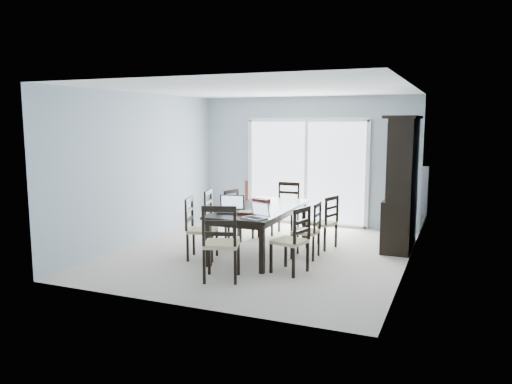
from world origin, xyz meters
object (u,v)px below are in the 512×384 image
at_px(chair_end_far, 287,203).
at_px(game_box, 261,201).
at_px(chair_right_near, 295,233).
at_px(laptop_dark, 231,209).
at_px(hot_tub, 290,195).
at_px(chair_left_far, 236,209).
at_px(chair_left_near, 196,221).
at_px(chair_right_far, 326,216).
at_px(chair_right_mid, 311,224).
at_px(dining_table, 261,212).
at_px(china_hutch, 402,184).
at_px(cell_phone, 248,217).
at_px(laptop_silver, 254,215).
at_px(chair_left_mid, 215,212).
at_px(chair_end_near, 220,235).

height_order(chair_end_far, game_box, chair_end_far).
relative_size(chair_right_near, chair_end_far, 0.97).
bearing_deg(laptop_dark, hot_tub, 79.65).
height_order(chair_left_far, game_box, chair_left_far).
relative_size(chair_left_near, chair_right_near, 1.01).
bearing_deg(chair_right_far, game_box, 123.71).
xyz_separation_m(chair_right_mid, laptop_dark, (-1.07, -0.64, 0.28)).
height_order(dining_table, china_hutch, china_hutch).
height_order(dining_table, hot_tub, hot_tub).
bearing_deg(chair_left_far, chair_right_mid, 81.44).
bearing_deg(dining_table, chair_left_near, -140.16).
xyz_separation_m(chair_right_near, laptop_dark, (-1.09, 0.21, 0.23)).
bearing_deg(dining_table, cell_phone, -79.97).
bearing_deg(chair_end_far, china_hutch, 173.77).
height_order(dining_table, chair_right_mid, chair_right_mid).
xyz_separation_m(dining_table, chair_right_far, (0.90, 0.69, -0.13)).
distance_m(china_hutch, chair_end_far, 2.16).
xyz_separation_m(dining_table, game_box, (-0.15, 0.39, 0.11)).
distance_m(china_hutch, laptop_silver, 2.80).
relative_size(dining_table, chair_left_mid, 1.97).
bearing_deg(chair_left_near, chair_left_far, 164.59).
distance_m(dining_table, chair_left_near, 1.05).
distance_m(dining_table, chair_end_near, 1.55).
xyz_separation_m(chair_left_mid, chair_left_far, (0.07, 0.68, -0.05)).
bearing_deg(chair_left_far, laptop_silver, 48.36).
xyz_separation_m(chair_left_near, game_box, (0.66, 1.06, 0.20)).
height_order(chair_left_mid, chair_right_near, chair_left_mid).
xyz_separation_m(chair_end_near, cell_phone, (0.10, 0.69, 0.12)).
distance_m(chair_end_far, hot_tub, 1.94).
bearing_deg(chair_end_far, chair_left_near, 71.18).
distance_m(chair_right_mid, laptop_silver, 1.12).
relative_size(chair_left_far, cell_phone, 9.23).
bearing_deg(chair_left_far, dining_table, 62.28).
bearing_deg(laptop_silver, chair_right_far, 88.19).
xyz_separation_m(dining_table, cell_phone, (0.15, -0.86, 0.08)).
height_order(chair_right_near, chair_right_far, chair_right_near).
height_order(china_hutch, chair_right_mid, china_hutch).
height_order(chair_left_far, laptop_silver, chair_left_far).
bearing_deg(chair_left_mid, chair_right_far, 96.21).
distance_m(chair_right_far, laptop_silver, 1.74).
bearing_deg(laptop_dark, chair_end_far, 69.41).
distance_m(chair_right_far, chair_end_near, 2.39).
xyz_separation_m(chair_left_mid, chair_right_near, (1.72, -0.91, -0.01)).
bearing_deg(cell_phone, hot_tub, 94.00).
bearing_deg(chair_right_mid, chair_end_near, 152.51).
distance_m(chair_left_mid, chair_right_mid, 1.70).
height_order(chair_left_far, hot_tub, chair_left_far).
height_order(chair_right_near, hot_tub, chair_right_near).
bearing_deg(laptop_dark, chair_left_far, 96.23).
distance_m(chair_right_far, cell_phone, 1.73).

